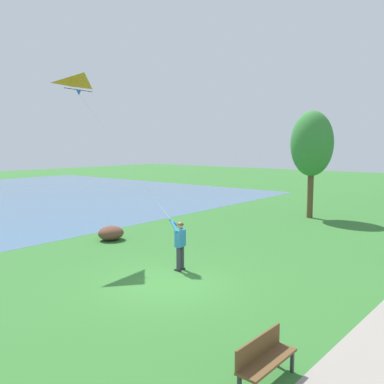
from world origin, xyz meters
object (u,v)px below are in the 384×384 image
at_px(lakeside_shrub, 111,233).
at_px(park_bench_near_walkway, 264,357).
at_px(person_kite_flyer, 180,241).
at_px(flying_kite, 84,85).
at_px(tree_treeline_center, 312,144).

bearing_deg(lakeside_shrub, park_bench_near_walkway, -26.90).
height_order(person_kite_flyer, park_bench_near_walkway, person_kite_flyer).
distance_m(flying_kite, tree_treeline_center, 14.22).
bearing_deg(person_kite_flyer, tree_treeline_center, 93.03).
relative_size(park_bench_near_walkway, tree_treeline_center, 0.23).
height_order(park_bench_near_walkway, tree_treeline_center, tree_treeline_center).
relative_size(person_kite_flyer, lakeside_shrub, 1.49).
distance_m(park_bench_near_walkway, lakeside_shrub, 12.58).
bearing_deg(tree_treeline_center, park_bench_near_walkway, -69.65).
xyz_separation_m(person_kite_flyer, tree_treeline_center, (-0.69, 13.00, 3.42)).
distance_m(person_kite_flyer, lakeside_shrub, 5.75).
height_order(flying_kite, park_bench_near_walkway, flying_kite).
bearing_deg(park_bench_near_walkway, person_kite_flyer, 143.48).
xyz_separation_m(park_bench_near_walkway, lakeside_shrub, (-11.21, 5.69, -0.18)).
bearing_deg(flying_kite, tree_treeline_center, 73.98).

